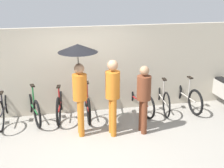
{
  "coord_description": "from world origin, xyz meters",
  "views": [
    {
      "loc": [
        -0.9,
        -6.02,
        3.4
      ],
      "look_at": [
        0.56,
        0.94,
        1.0
      ],
      "focal_mm": 50.0,
      "sensor_mm": 36.0,
      "label": 1
    }
  ],
  "objects": [
    {
      "name": "parked_bicycle_6",
      "position": [
        1.36,
        1.5,
        0.35
      ],
      "size": [
        0.58,
        1.72,
        1.08
      ],
      "rotation": [
        0.0,
        0.0,
        1.81
      ],
      "color": "black",
      "rests_on": "ground"
    },
    {
      "name": "parked_bicycle_5",
      "position": [
        0.68,
        1.49,
        0.4
      ],
      "size": [
        0.49,
        1.86,
        1.09
      ],
      "rotation": [
        0.0,
        0.0,
        1.41
      ],
      "color": "black",
      "rests_on": "ground"
    },
    {
      "name": "motorcycle",
      "position": [
        3.85,
        1.46,
        0.43
      ],
      "size": [
        0.58,
        2.05,
        0.96
      ],
      "rotation": [
        0.0,
        0.0,
        1.62
      ],
      "color": "black",
      "rests_on": "ground"
    },
    {
      "name": "parked_bicycle_8",
      "position": [
        2.73,
        1.48,
        0.36
      ],
      "size": [
        0.44,
        1.79,
        1.08
      ],
      "rotation": [
        0.0,
        0.0,
        1.66
      ],
      "color": "black",
      "rests_on": "ground"
    },
    {
      "name": "parked_bicycle_1",
      "position": [
        -2.05,
        1.5,
        0.39
      ],
      "size": [
        0.44,
        1.77,
        1.11
      ],
      "rotation": [
        0.0,
        0.0,
        1.5
      ],
      "color": "black",
      "rests_on": "ground"
    },
    {
      "name": "parked_bicycle_3",
      "position": [
        -0.68,
        1.5,
        0.37
      ],
      "size": [
        0.44,
        1.66,
        1.01
      ],
      "rotation": [
        0.0,
        0.0,
        1.43
      ],
      "color": "black",
      "rests_on": "ground"
    },
    {
      "name": "parked_bicycle_7",
      "position": [
        2.05,
        1.48,
        0.36
      ],
      "size": [
        0.44,
        1.76,
        0.98
      ],
      "rotation": [
        0.0,
        0.0,
        1.45
      ],
      "color": "black",
      "rests_on": "ground"
    },
    {
      "name": "pedestrian_trailing",
      "position": [
        1.15,
        0.27,
        0.93
      ],
      "size": [
        0.32,
        0.32,
        1.6
      ],
      "rotation": [
        0.0,
        0.0,
        0.05
      ],
      "color": "brown",
      "rests_on": "ground"
    },
    {
      "name": "back_wall",
      "position": [
        0.0,
        1.8,
        1.14
      ],
      "size": [
        14.58,
        0.12,
        2.28
      ],
      "color": "#B2A893",
      "rests_on": "ground"
    },
    {
      "name": "parked_bicycle_2",
      "position": [
        -1.37,
        1.49,
        0.37
      ],
      "size": [
        0.56,
        1.65,
        1.05
      ],
      "rotation": [
        0.0,
        0.0,
        1.81
      ],
      "color": "black",
      "rests_on": "ground"
    },
    {
      "name": "parked_bicycle_4",
      "position": [
        0.0,
        1.47,
        0.35
      ],
      "size": [
        0.44,
        1.73,
        0.98
      ],
      "rotation": [
        0.0,
        0.0,
        1.52
      ],
      "color": "black",
      "rests_on": "ground"
    },
    {
      "name": "pedestrian_center",
      "position": [
        0.44,
        0.3,
        1.04
      ],
      "size": [
        0.32,
        0.32,
        1.76
      ],
      "rotation": [
        0.0,
        0.0,
        0.05
      ],
      "color": "#C66B1E",
      "rests_on": "ground"
    },
    {
      "name": "pedestrian_leading",
      "position": [
        -0.27,
        0.53,
        1.57
      ],
      "size": [
        0.87,
        0.87,
        2.08
      ],
      "rotation": [
        0.0,
        0.0,
        0.01
      ],
      "color": "#C66B1E",
      "rests_on": "ground"
    },
    {
      "name": "ground_plane",
      "position": [
        0.0,
        0.0,
        0.0
      ],
      "size": [
        30.0,
        30.0,
        0.0
      ],
      "primitive_type": "plane",
      "color": "gray"
    }
  ]
}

